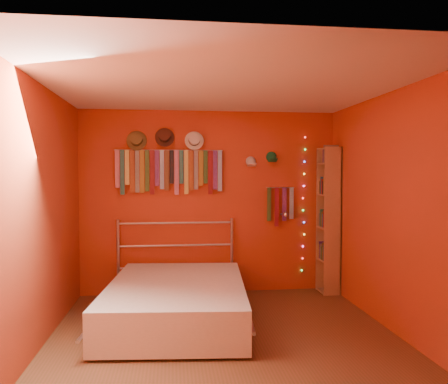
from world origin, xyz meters
name	(u,v)px	position (x,y,z in m)	size (l,w,h in m)	color
ground	(225,339)	(0.00, 0.00, 0.00)	(3.50, 3.50, 0.00)	brown
back_wall	(210,202)	(0.00, 1.75, 1.25)	(3.50, 0.02, 2.50)	maroon
right_wall	(394,212)	(1.75, 0.00, 1.25)	(0.02, 3.50, 2.50)	maroon
left_wall	(39,216)	(-1.75, 0.00, 1.25)	(0.02, 3.50, 2.50)	maroon
ceiling	(225,85)	(0.00, 0.00, 2.50)	(3.50, 3.50, 0.02)	white
tie_rack	(169,169)	(-0.56, 1.69, 1.70)	(1.45, 0.03, 0.60)	#B1B1B6
small_tie_rack	(280,203)	(0.98, 1.69, 1.23)	(0.40, 0.03, 0.55)	#B1B1B6
fedora_olive	(136,140)	(-0.98, 1.66, 2.09)	(0.27, 0.14, 0.26)	brown
fedora_brown	(165,137)	(-0.61, 1.66, 2.14)	(0.26, 0.14, 0.25)	#3F1F16
fedora_white	(194,140)	(-0.22, 1.66, 2.10)	(0.26, 0.14, 0.25)	silver
cap_white	(251,161)	(0.56, 1.70, 1.81)	(0.16, 0.20, 0.16)	silver
cap_green	(271,157)	(0.85, 1.70, 1.87)	(0.16, 0.20, 0.16)	#166533
fairy_lights	(304,204)	(1.32, 1.71, 1.21)	(0.06, 0.02, 1.90)	#FF3333
reading_lamp	(285,214)	(1.01, 1.54, 1.09)	(0.06, 0.27, 0.08)	#B1B1B6
bookshelf	(331,219)	(1.66, 1.53, 1.02)	(0.25, 0.34, 2.00)	#A27149
bed	(177,301)	(-0.47, 0.57, 0.24)	(1.74, 2.20, 1.03)	#B1B1B6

